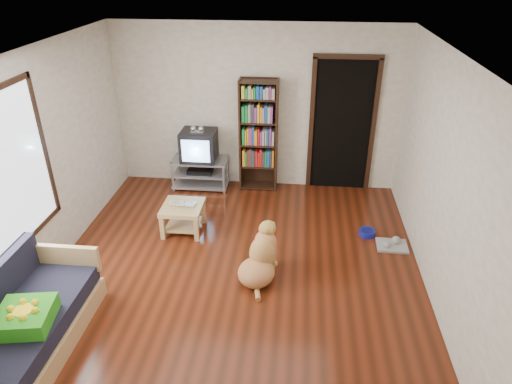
# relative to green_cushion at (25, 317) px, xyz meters

# --- Properties ---
(ground) EXTENTS (5.00, 5.00, 0.00)m
(ground) POSITION_rel_green_cushion_xyz_m (1.75, 1.46, -0.50)
(ground) COLOR #541E0E
(ground) RESTS_ON ground
(ceiling) EXTENTS (5.00, 5.00, 0.00)m
(ceiling) POSITION_rel_green_cushion_xyz_m (1.75, 1.46, 2.10)
(ceiling) COLOR white
(ceiling) RESTS_ON ground
(wall_back) EXTENTS (4.50, 0.00, 4.50)m
(wall_back) POSITION_rel_green_cushion_xyz_m (1.75, 3.96, 0.80)
(wall_back) COLOR silver
(wall_back) RESTS_ON ground
(wall_front) EXTENTS (4.50, 0.00, 4.50)m
(wall_front) POSITION_rel_green_cushion_xyz_m (1.75, -1.04, 0.80)
(wall_front) COLOR silver
(wall_front) RESTS_ON ground
(wall_left) EXTENTS (0.00, 5.00, 5.00)m
(wall_left) POSITION_rel_green_cushion_xyz_m (-0.50, 1.46, 0.80)
(wall_left) COLOR silver
(wall_left) RESTS_ON ground
(wall_right) EXTENTS (0.00, 5.00, 5.00)m
(wall_right) POSITION_rel_green_cushion_xyz_m (4.00, 1.46, 0.80)
(wall_right) COLOR silver
(wall_right) RESTS_ON ground
(green_cushion) EXTENTS (0.56, 0.56, 0.16)m
(green_cushion) POSITION_rel_green_cushion_xyz_m (0.00, 0.00, 0.00)
(green_cushion) COLOR green
(green_cushion) RESTS_ON sofa
(laptop) EXTENTS (0.37, 0.26, 0.03)m
(laptop) POSITION_rel_green_cushion_xyz_m (0.89, 2.33, -0.09)
(laptop) COLOR silver
(laptop) RESTS_ON coffee_table
(dog_bowl) EXTENTS (0.22, 0.22, 0.08)m
(dog_bowl) POSITION_rel_green_cushion_xyz_m (3.44, 2.49, -0.46)
(dog_bowl) COLOR navy
(dog_bowl) RESTS_ON ground
(grey_rag) EXTENTS (0.41, 0.33, 0.03)m
(grey_rag) POSITION_rel_green_cushion_xyz_m (3.74, 2.24, -0.49)
(grey_rag) COLOR #9D9D9D
(grey_rag) RESTS_ON ground
(window) EXTENTS (0.03, 1.46, 1.70)m
(window) POSITION_rel_green_cushion_xyz_m (-0.48, 0.96, 1.00)
(window) COLOR white
(window) RESTS_ON wall_left
(doorway) EXTENTS (1.03, 0.05, 2.19)m
(doorway) POSITION_rel_green_cushion_xyz_m (3.10, 3.94, 0.62)
(doorway) COLOR black
(doorway) RESTS_ON wall_back
(tv_stand) EXTENTS (0.90, 0.45, 0.50)m
(tv_stand) POSITION_rel_green_cushion_xyz_m (0.85, 3.71, -0.23)
(tv_stand) COLOR #99999E
(tv_stand) RESTS_ON ground
(crt_tv) EXTENTS (0.55, 0.52, 0.58)m
(crt_tv) POSITION_rel_green_cushion_xyz_m (0.85, 3.74, 0.24)
(crt_tv) COLOR black
(crt_tv) RESTS_ON tv_stand
(bookshelf) EXTENTS (0.60, 0.30, 1.80)m
(bookshelf) POSITION_rel_green_cushion_xyz_m (1.80, 3.81, 0.50)
(bookshelf) COLOR black
(bookshelf) RESTS_ON ground
(sofa) EXTENTS (0.80, 1.80, 0.80)m
(sofa) POSITION_rel_green_cushion_xyz_m (-0.12, 0.08, -0.24)
(sofa) COLOR tan
(sofa) RESTS_ON ground
(coffee_table) EXTENTS (0.55, 0.55, 0.40)m
(coffee_table) POSITION_rel_green_cushion_xyz_m (0.89, 2.36, -0.22)
(coffee_table) COLOR tan
(coffee_table) RESTS_ON ground
(dog) EXTENTS (0.57, 0.84, 0.69)m
(dog) POSITION_rel_green_cushion_xyz_m (2.05, 1.45, -0.25)
(dog) COLOR tan
(dog) RESTS_ON ground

